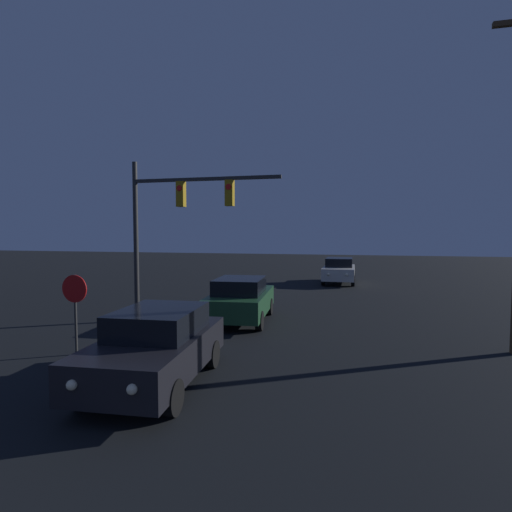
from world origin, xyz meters
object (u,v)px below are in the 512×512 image
Objects in this scene: car_near at (156,346)px; traffic_signal_mast at (172,214)px; stop_sign at (75,299)px; car_far at (339,270)px; car_mid at (241,299)px.

traffic_signal_mast is at bearing -72.04° from car_near.
stop_sign reaches higher than car_near.
car_far is 14.41m from traffic_signal_mast.
stop_sign is at bearing 70.11° from car_far.
car_mid is at bearing 17.38° from traffic_signal_mast.
stop_sign is at bearing -127.70° from car_mid.
traffic_signal_mast is 2.71× the size of stop_sign.
stop_sign is (-6.44, -17.09, 0.68)m from car_far.
car_far is at bearing -103.98° from car_near.
stop_sign is at bearing -101.97° from traffic_signal_mast.
stop_sign reaches higher than car_far.
car_near is 18.80m from car_far.
stop_sign is (-3.24, -4.91, 0.68)m from car_mid.
car_mid and car_far have the same top height.
car_far is 0.74× the size of traffic_signal_mast.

